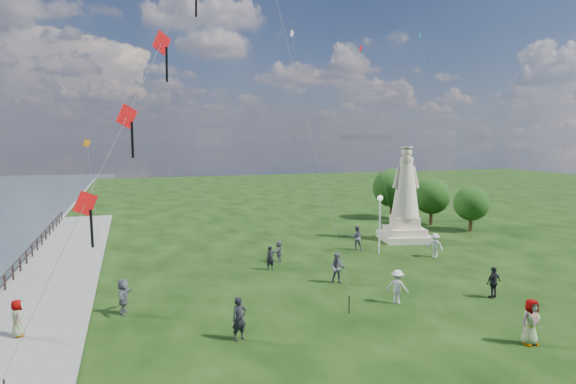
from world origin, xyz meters
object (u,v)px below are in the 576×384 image
object	(u,v)px
lamppost	(380,212)
person_11	(279,251)
person_3	(494,282)
person_8	(435,245)
person_0	(239,319)
person_10	(17,320)
person_2	(397,287)
person_6	(270,258)
person_4	(531,322)
person_5	(123,296)
person_7	(357,237)
person_9	(407,233)
statue	(405,205)
person_1	(338,268)

from	to	relation	value
lamppost	person_11	distance (m)	8.08
person_3	person_8	xyz separation A→B (m)	(2.33, 8.52, 0.02)
person_0	person_10	size ratio (longest dim) A/B	1.16
person_2	person_10	distance (m)	17.79
lamppost	person_6	bearing A→B (deg)	-169.55
person_4	person_11	bearing A→B (deg)	110.74
person_3	person_4	size ratio (longest dim) A/B	0.88
person_5	person_7	xyz separation A→B (m)	(16.83, 8.68, 0.07)
person_2	person_11	xyz separation A→B (m)	(-3.38, 9.93, -0.14)
person_11	person_3	bearing A→B (deg)	71.79
person_8	person_10	distance (m)	26.23
person_0	person_5	xyz separation A→B (m)	(-4.70, 4.80, -0.06)
person_8	person_10	bearing A→B (deg)	-115.56
person_0	person_11	xyz separation A→B (m)	(5.40, 11.87, -0.19)
person_9	person_10	bearing A→B (deg)	-119.84
statue	person_7	size ratio (longest dim) A/B	4.11
person_8	person_9	world-z (taller)	person_8
person_2	person_7	world-z (taller)	person_7
person_2	person_4	world-z (taller)	person_4
lamppost	person_2	size ratio (longest dim) A/B	2.47
person_7	person_0	bearing A→B (deg)	62.88
person_3	person_8	size ratio (longest dim) A/B	0.98
person_1	person_7	world-z (taller)	person_7
person_2	person_1	bearing A→B (deg)	-25.27
person_1	person_2	size ratio (longest dim) A/B	1.03
person_5	person_0	bearing A→B (deg)	-122.91
person_2	person_6	distance (m)	9.31
person_5	person_10	xyz separation A→B (m)	(-4.27, -1.68, -0.08)
person_3	person_10	xyz separation A→B (m)	(-23.09, 2.05, -0.04)
person_9	person_4	bearing A→B (deg)	-70.91
lamppost	person_0	xyz separation A→B (m)	(-13.11, -11.72, -2.21)
person_4	person_9	size ratio (longest dim) A/B	1.21
person_3	person_4	world-z (taller)	person_4
person_2	person_5	world-z (taller)	person_2
lamppost	person_2	distance (m)	10.94
lamppost	person_1	bearing A→B (deg)	-136.06
person_3	person_7	bearing A→B (deg)	-90.09
person_1	person_11	size ratio (longest dim) A/B	1.21
person_2	person_11	world-z (taller)	person_2
person_5	person_11	size ratio (longest dim) A/B	1.18
person_1	person_6	size ratio (longest dim) A/B	1.15
person_0	person_2	size ratio (longest dim) A/B	1.06
person_5	person_8	size ratio (longest dim) A/B	1.02
lamppost	person_8	size ratio (longest dim) A/B	2.53
statue	person_1	xyz separation A→B (m)	(-10.28, -9.31, -2.05)
lamppost	person_0	size ratio (longest dim) A/B	2.33
statue	person_6	world-z (taller)	statue
lamppost	person_6	size ratio (longest dim) A/B	2.78
lamppost	person_5	size ratio (longest dim) A/B	2.48
person_1	person_3	world-z (taller)	person_1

